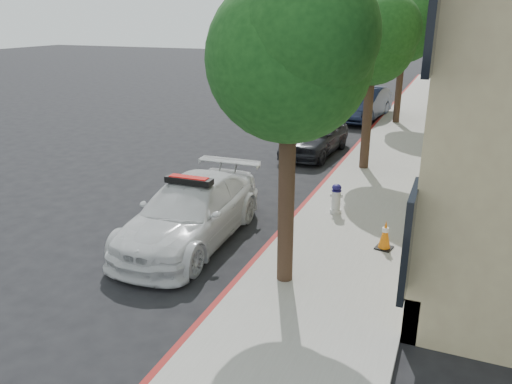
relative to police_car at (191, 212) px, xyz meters
The scene contains 11 objects.
ground 1.16m from the police_car, 105.03° to the left, with size 120.00×120.00×0.00m, color black.
sidewalk 11.41m from the police_car, 72.83° to the left, with size 3.20×50.00×0.15m, color gray.
curb_strip 11.05m from the police_car, 80.50° to the left, with size 0.12×50.00×0.15m, color maroon.
tree_near 4.61m from the police_car, 22.75° to the right, with size 2.92×2.82×5.62m.
tree_mid 8.15m from the police_car, 68.61° to the left, with size 2.77×2.64×5.43m.
tree_far 15.55m from the police_car, 79.74° to the left, with size 3.10×3.00×5.81m.
police_car is the anchor object (origin of this frame).
parked_car_mid 8.43m from the police_car, 86.32° to the left, with size 1.63×4.06×1.38m, color black.
parked_car_far 15.56m from the police_car, 86.47° to the left, with size 1.68×4.83×1.59m, color #151C34.
fire_hydrant 3.78m from the police_car, 43.02° to the left, with size 0.32×0.30×0.77m.
traffic_cone 4.34m from the police_car, 12.51° to the left, with size 0.40×0.40×0.65m.
Camera 1 is at (5.60, -10.07, 4.95)m, focal length 35.00 mm.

